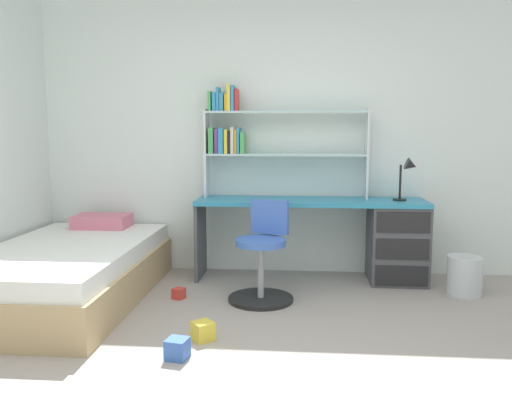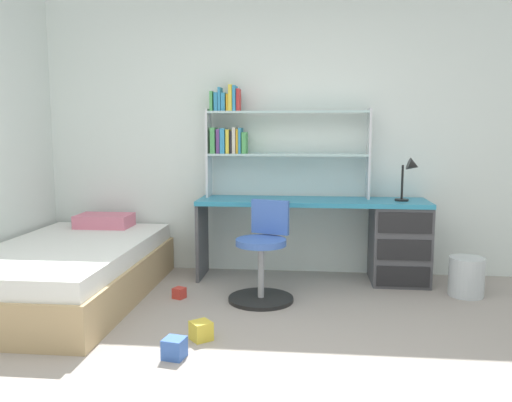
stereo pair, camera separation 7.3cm
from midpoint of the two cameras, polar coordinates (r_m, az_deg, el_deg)
name	(u,v)px [view 1 (the left image)]	position (r m, az deg, el deg)	size (l,w,h in m)	color
ground_plane	(254,392)	(2.89, -0.95, -20.24)	(5.47, 5.78, 0.02)	#9E938C
room_shell	(110,134)	(3.98, -16.26, 7.04)	(5.47, 5.78, 2.64)	silver
desk	(372,235)	(4.78, 12.18, -3.70)	(2.05, 0.51, 0.74)	teal
bookshelf_hutch	(257,133)	(4.81, -0.31, 7.47)	(1.49, 0.22, 1.03)	silver
desk_lamp	(408,172)	(4.71, 15.97, 3.06)	(0.20, 0.17, 0.38)	black
swivel_chair	(262,262)	(4.16, 0.19, -6.67)	(0.52, 0.52, 0.79)	black
bed_platform	(67,272)	(4.46, -20.47, -7.35)	(1.19, 2.06, 0.57)	tan
waste_bin	(464,276)	(4.65, 21.49, -7.63)	(0.28, 0.28, 0.32)	silver
toy_block_yellow_0	(203,331)	(3.48, -6.45, -14.01)	(0.12, 0.12, 0.12)	gold
toy_block_blue_1	(177,349)	(3.24, -9.30, -15.72)	(0.12, 0.12, 0.12)	#3860B7
toy_block_red_2	(179,293)	(4.31, -8.97, -9.99)	(0.09, 0.09, 0.09)	red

